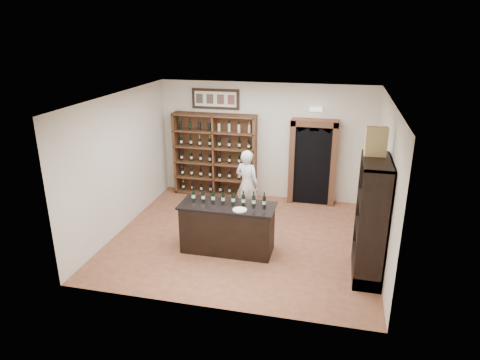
% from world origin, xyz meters
% --- Properties ---
extents(floor, '(5.50, 5.50, 0.00)m').
position_xyz_m(floor, '(0.00, 0.00, 0.00)').
color(floor, '#9C613E').
rests_on(floor, ground).
extents(ceiling, '(5.50, 5.50, 0.00)m').
position_xyz_m(ceiling, '(0.00, 0.00, 3.00)').
color(ceiling, white).
rests_on(ceiling, wall_back).
extents(wall_back, '(5.50, 0.04, 3.00)m').
position_xyz_m(wall_back, '(0.00, 2.50, 1.50)').
color(wall_back, silver).
rests_on(wall_back, ground).
extents(wall_left, '(0.04, 5.00, 3.00)m').
position_xyz_m(wall_left, '(-2.75, 0.00, 1.50)').
color(wall_left, silver).
rests_on(wall_left, ground).
extents(wall_right, '(0.04, 5.00, 3.00)m').
position_xyz_m(wall_right, '(2.75, 0.00, 1.50)').
color(wall_right, silver).
rests_on(wall_right, ground).
extents(wine_shelf, '(2.20, 0.38, 2.20)m').
position_xyz_m(wine_shelf, '(-1.30, 2.33, 1.10)').
color(wine_shelf, '#54311C').
rests_on(wine_shelf, ground).
extents(framed_picture, '(1.25, 0.04, 0.52)m').
position_xyz_m(framed_picture, '(-1.30, 2.47, 2.55)').
color(framed_picture, black).
rests_on(framed_picture, wall_back).
extents(arched_doorway, '(1.17, 0.35, 2.17)m').
position_xyz_m(arched_doorway, '(1.25, 2.33, 1.14)').
color(arched_doorway, black).
rests_on(arched_doorway, ground).
extents(emergency_light, '(0.30, 0.10, 0.10)m').
position_xyz_m(emergency_light, '(1.25, 2.42, 2.40)').
color(emergency_light, white).
rests_on(emergency_light, wall_back).
extents(tasting_counter, '(1.88, 0.78, 1.00)m').
position_xyz_m(tasting_counter, '(-0.20, -0.60, 0.49)').
color(tasting_counter, black).
rests_on(tasting_counter, ground).
extents(counter_bottle_0, '(0.07, 0.07, 0.30)m').
position_xyz_m(counter_bottle_0, '(-0.92, -0.53, 1.11)').
color(counter_bottle_0, black).
rests_on(counter_bottle_0, tasting_counter).
extents(counter_bottle_1, '(0.07, 0.07, 0.30)m').
position_xyz_m(counter_bottle_1, '(-0.71, -0.53, 1.11)').
color(counter_bottle_1, black).
rests_on(counter_bottle_1, tasting_counter).
extents(counter_bottle_2, '(0.07, 0.07, 0.30)m').
position_xyz_m(counter_bottle_2, '(-0.51, -0.53, 1.11)').
color(counter_bottle_2, black).
rests_on(counter_bottle_2, tasting_counter).
extents(counter_bottle_3, '(0.07, 0.07, 0.30)m').
position_xyz_m(counter_bottle_3, '(-0.30, -0.53, 1.11)').
color(counter_bottle_3, black).
rests_on(counter_bottle_3, tasting_counter).
extents(counter_bottle_4, '(0.07, 0.07, 0.30)m').
position_xyz_m(counter_bottle_4, '(-0.10, -0.53, 1.11)').
color(counter_bottle_4, black).
rests_on(counter_bottle_4, tasting_counter).
extents(counter_bottle_5, '(0.07, 0.07, 0.30)m').
position_xyz_m(counter_bottle_5, '(0.11, -0.53, 1.11)').
color(counter_bottle_5, black).
rests_on(counter_bottle_5, tasting_counter).
extents(counter_bottle_6, '(0.07, 0.07, 0.30)m').
position_xyz_m(counter_bottle_6, '(0.31, -0.53, 1.11)').
color(counter_bottle_6, black).
rests_on(counter_bottle_6, tasting_counter).
extents(counter_bottle_7, '(0.07, 0.07, 0.30)m').
position_xyz_m(counter_bottle_7, '(0.52, -0.53, 1.11)').
color(counter_bottle_7, black).
rests_on(counter_bottle_7, tasting_counter).
extents(side_cabinet, '(0.48, 1.20, 2.20)m').
position_xyz_m(side_cabinet, '(2.52, -0.90, 0.75)').
color(side_cabinet, black).
rests_on(side_cabinet, ground).
extents(shopkeeper, '(0.70, 0.57, 1.65)m').
position_xyz_m(shopkeeper, '(-0.17, 1.08, 0.82)').
color(shopkeeper, silver).
rests_on(shopkeeper, ground).
extents(plate, '(0.27, 0.27, 0.02)m').
position_xyz_m(plate, '(0.10, -0.81, 1.01)').
color(plate, silver).
rests_on(plate, tasting_counter).
extents(wine_crate, '(0.37, 0.18, 0.51)m').
position_xyz_m(wine_crate, '(2.45, -0.67, 2.45)').
color(wine_crate, tan).
rests_on(wine_crate, side_cabinet).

